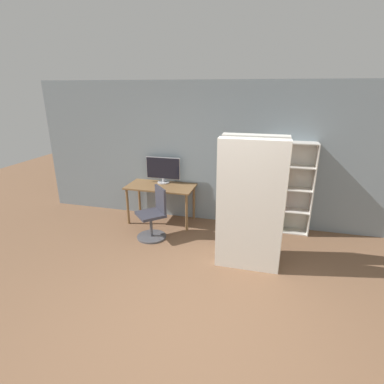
{
  "coord_description": "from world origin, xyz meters",
  "views": [
    {
      "loc": [
        0.66,
        -2.53,
        2.56
      ],
      "look_at": [
        -0.44,
        1.66,
        1.05
      ],
      "focal_mm": 28.0,
      "sensor_mm": 36.0,
      "label": 1
    }
  ],
  "objects": [
    {
      "name": "bookshelf",
      "position": [
        0.91,
        2.9,
        0.79
      ],
      "size": [
        0.88,
        0.31,
        1.68
      ],
      "color": "beige",
      "rests_on": "ground"
    },
    {
      "name": "desk",
      "position": [
        -1.33,
        2.68,
        0.66
      ],
      "size": [
        1.32,
        0.67,
        0.76
      ],
      "color": "brown",
      "rests_on": "ground"
    },
    {
      "name": "office_chair",
      "position": [
        -1.23,
        2.01,
        0.37
      ],
      "size": [
        0.62,
        0.62,
        0.93
      ],
      "color": "#4C4C51",
      "rests_on": "ground"
    },
    {
      "name": "mattress_near",
      "position": [
        0.47,
        1.42,
        0.98
      ],
      "size": [
        0.93,
        0.25,
        1.95
      ],
      "color": "silver",
      "rests_on": "ground"
    },
    {
      "name": "ground_plane",
      "position": [
        0.0,
        0.0,
        0.0
      ],
      "size": [
        16.0,
        16.0,
        0.0
      ],
      "primitive_type": "plane",
      "color": "brown"
    },
    {
      "name": "wall_back",
      "position": [
        0.0,
        3.04,
        1.35
      ],
      "size": [
        8.0,
        0.06,
        2.7
      ],
      "color": "gray",
      "rests_on": "ground"
    },
    {
      "name": "mattress_far",
      "position": [
        0.47,
        1.76,
        0.98
      ],
      "size": [
        0.93,
        0.24,
        1.95
      ],
      "color": "silver",
      "rests_on": "ground"
    },
    {
      "name": "monitor",
      "position": [
        -1.35,
        2.88,
        1.03
      ],
      "size": [
        0.7,
        0.24,
        0.52
      ],
      "color": "#B7B7BC",
      "rests_on": "desk"
    }
  ]
}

